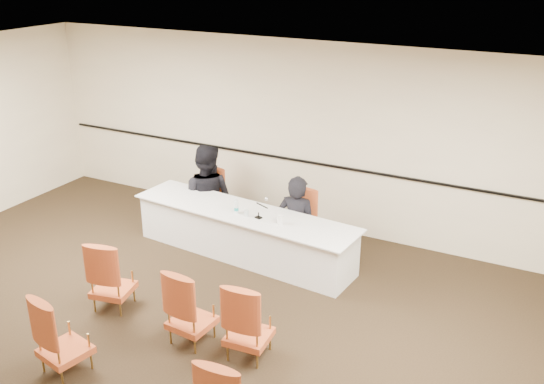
{
  "coord_description": "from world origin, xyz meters",
  "views": [
    {
      "loc": [
        3.64,
        -4.38,
        4.25
      ],
      "look_at": [
        0.01,
        2.6,
        1.08
      ],
      "focal_mm": 40.0,
      "sensor_mm": 36.0,
      "label": 1
    }
  ],
  "objects": [
    {
      "name": "floor",
      "position": [
        0.0,
        0.0,
        0.0
      ],
      "size": [
        10.0,
        10.0,
        0.0
      ],
      "primitive_type": "plane",
      "color": "black",
      "rests_on": "ground"
    },
    {
      "name": "ceiling",
      "position": [
        0.0,
        0.0,
        3.0
      ],
      "size": [
        10.0,
        10.0,
        0.0
      ],
      "primitive_type": "plane",
      "rotation": [
        3.14,
        0.0,
        0.0
      ],
      "color": "white",
      "rests_on": "ground"
    },
    {
      "name": "wall_back",
      "position": [
        0.0,
        4.0,
        1.5
      ],
      "size": [
        10.0,
        0.04,
        3.0
      ],
      "primitive_type": "cube",
      "color": "#F8EAC2",
      "rests_on": "ground"
    },
    {
      "name": "wall_rail",
      "position": [
        0.0,
        3.96,
        1.1
      ],
      "size": [
        9.8,
        0.04,
        0.03
      ],
      "primitive_type": "cube",
      "color": "black",
      "rests_on": "wall_back"
    },
    {
      "name": "panel_table",
      "position": [
        -0.44,
        2.56,
        0.35
      ],
      "size": [
        3.6,
        1.13,
        0.71
      ],
      "primitive_type": null,
      "rotation": [
        0.0,
        0.0,
        -0.09
      ],
      "color": "silver",
      "rests_on": "ground"
    },
    {
      "name": "panelist_main",
      "position": [
        0.19,
        3.04,
        0.37
      ],
      "size": [
        0.64,
        0.45,
        1.68
      ],
      "primitive_type": "imported",
      "rotation": [
        0.0,
        0.0,
        3.23
      ],
      "color": "black",
      "rests_on": "ground"
    },
    {
      "name": "panelist_main_chair",
      "position": [
        0.19,
        3.04,
        0.47
      ],
      "size": [
        0.54,
        0.54,
        0.95
      ],
      "primitive_type": null,
      "rotation": [
        0.0,
        0.0,
        -0.09
      ],
      "color": "#B85221",
      "rests_on": "ground"
    },
    {
      "name": "panelist_second",
      "position": [
        -1.51,
        3.19,
        0.46
      ],
      "size": [
        1.03,
        0.89,
        1.85
      ],
      "primitive_type": "imported",
      "rotation": [
        0.0,
        0.0,
        3.37
      ],
      "color": "black",
      "rests_on": "ground"
    },
    {
      "name": "panelist_second_chair",
      "position": [
        -1.51,
        3.19,
        0.47
      ],
      "size": [
        0.54,
        0.54,
        0.95
      ],
      "primitive_type": null,
      "rotation": [
        0.0,
        0.0,
        -0.09
      ],
      "color": "#B85221",
      "rests_on": "ground"
    },
    {
      "name": "papers",
      "position": [
        0.01,
        2.46,
        0.71
      ],
      "size": [
        0.31,
        0.24,
        0.0
      ],
      "primitive_type": "cube",
      "rotation": [
        0.0,
        0.0,
        -0.06
      ],
      "color": "white",
      "rests_on": "panel_table"
    },
    {
      "name": "microphone",
      "position": [
        -0.13,
        2.45,
        0.85
      ],
      "size": [
        0.16,
        0.23,
        0.29
      ],
      "primitive_type": null,
      "rotation": [
        0.0,
        0.0,
        -0.33
      ],
      "color": "black",
      "rests_on": "panel_table"
    },
    {
      "name": "water_bottle",
      "position": [
        -0.5,
        2.47,
        0.82
      ],
      "size": [
        0.09,
        0.09,
        0.22
      ],
      "primitive_type": null,
      "rotation": [
        0.0,
        0.0,
        -0.49
      ],
      "color": "teal",
      "rests_on": "panel_table"
    },
    {
      "name": "drinking_glass",
      "position": [
        -0.32,
        2.43,
        0.76
      ],
      "size": [
        0.08,
        0.08,
        0.1
      ],
      "primitive_type": "cylinder",
      "rotation": [
        0.0,
        0.0,
        0.22
      ],
      "color": "silver",
      "rests_on": "panel_table"
    },
    {
      "name": "coffee_cup",
      "position": [
        0.22,
        2.42,
        0.77
      ],
      "size": [
        0.1,
        0.1,
        0.13
      ],
      "primitive_type": "cylinder",
      "rotation": [
        0.0,
        0.0,
        -0.14
      ],
      "color": "white",
      "rests_on": "panel_table"
    },
    {
      "name": "aud_chair_front_left",
      "position": [
        -1.2,
        0.58,
        0.47
      ],
      "size": [
        0.59,
        0.59,
        0.95
      ],
      "primitive_type": null,
      "rotation": [
        0.0,
        0.0,
        0.21
      ],
      "color": "#B85221",
      "rests_on": "ground"
    },
    {
      "name": "aud_chair_front_mid",
      "position": [
        0.09,
        0.43,
        0.47
      ],
      "size": [
        0.54,
        0.54,
        0.95
      ],
      "primitive_type": null,
      "rotation": [
        0.0,
        0.0,
        -0.08
      ],
      "color": "#B85221",
      "rests_on": "ground"
    },
    {
      "name": "aud_chair_front_right",
      "position": [
        0.81,
        0.5,
        0.47
      ],
      "size": [
        0.54,
        0.54,
        0.95
      ],
      "primitive_type": null,
      "rotation": [
        0.0,
        0.0,
        0.08
      ],
      "color": "#B85221",
      "rests_on": "ground"
    },
    {
      "name": "aud_chair_back_left",
      "position": [
        -0.81,
        -0.64,
        0.47
      ],
      "size": [
        0.59,
        0.59,
        0.95
      ],
      "primitive_type": null,
      "rotation": [
        0.0,
        0.0,
        -0.21
      ],
      "color": "#B85221",
      "rests_on": "ground"
    }
  ]
}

